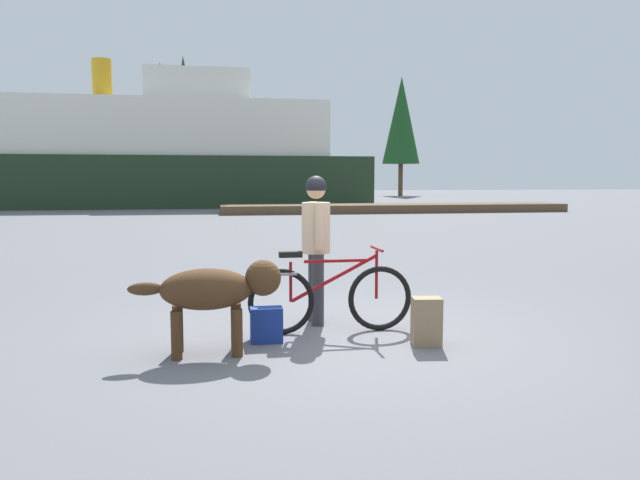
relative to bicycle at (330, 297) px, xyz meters
The scene contains 11 objects.
ground_plane 0.42m from the bicycle, 54.75° to the right, with size 160.00×160.00×0.00m, color slate.
bicycle is the anchor object (origin of this frame).
person_cyclist 0.77m from the bicycle, 98.89° to the left, with size 0.32×0.53×1.67m.
dog 1.35m from the bicycle, 154.15° to the right, with size 1.40×0.45×0.88m.
backpack 1.07m from the bicycle, 38.10° to the right, with size 0.28×0.20×0.48m, color #8C7251.
handbag_pannier 0.78m from the bicycle, 159.50° to the right, with size 0.32×0.18×0.36m, color navy.
dock_pier 23.86m from the bicycle, 70.96° to the left, with size 17.12×2.57×0.40m, color brown.
ferry_boat 31.57m from the bicycle, 97.67° to the left, with size 24.76×7.29×8.53m.
pine_tree_center 50.96m from the bicycle, 93.88° to the left, with size 3.35×3.35×12.61m.
pine_tree_far_right 54.26m from the bicycle, 71.37° to the left, with size 3.63×3.63×11.52m.
pine_tree_mid_back 55.26m from the bicycle, 96.02° to the left, with size 4.01×4.01×12.71m.
Camera 1 is at (-1.33, -6.05, 1.63)m, focal length 33.92 mm.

